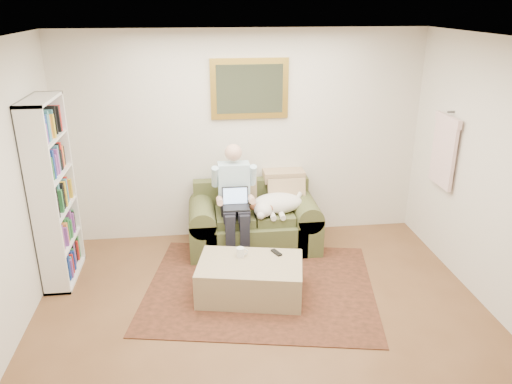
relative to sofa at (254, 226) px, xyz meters
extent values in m
cube|color=brown|center=(-0.08, -2.07, -0.27)|extent=(4.50, 5.00, 0.01)
cube|color=white|center=(-0.08, -2.07, 2.33)|extent=(4.50, 5.00, 0.01)
cube|color=beige|center=(-0.08, 0.43, 1.03)|extent=(4.50, 0.01, 2.60)
cube|color=black|center=(-0.04, -0.96, -0.27)|extent=(2.72, 2.34, 0.01)
cube|color=#5A6234|center=(0.00, -0.03, -0.08)|extent=(1.20, 0.77, 0.39)
cube|color=#5A6234|center=(0.00, 0.30, 0.32)|extent=(1.45, 0.17, 0.40)
cube|color=#5A6234|center=(-0.63, -0.03, -0.03)|extent=(0.32, 0.77, 0.80)
cube|color=#5A6234|center=(0.63, -0.03, -0.03)|extent=(0.32, 0.77, 0.80)
cube|color=#5A6234|center=(-0.24, -0.08, 0.17)|extent=(0.46, 0.52, 0.11)
cube|color=#5A6234|center=(0.24, -0.08, 0.17)|extent=(0.46, 0.52, 0.11)
cube|color=black|center=(-0.24, -0.26, 0.37)|extent=(0.31, 0.21, 0.02)
cube|color=black|center=(-0.24, -0.15, 0.48)|extent=(0.31, 0.06, 0.21)
cube|color=#99BFF2|center=(-0.24, -0.16, 0.48)|extent=(0.28, 0.04, 0.18)
cube|color=tan|center=(-0.17, -1.10, -0.08)|extent=(1.18, 0.88, 0.39)
cylinder|color=white|center=(-0.26, -0.96, 0.16)|extent=(0.08, 0.08, 0.10)
cube|color=black|center=(0.13, -0.94, 0.12)|extent=(0.11, 0.16, 0.02)
cube|color=gold|center=(0.00, 0.41, 1.63)|extent=(0.94, 0.04, 0.72)
cube|color=gray|center=(0.00, 0.39, 1.63)|extent=(0.80, 0.01, 0.58)
camera|label=1|loc=(-0.66, -5.57, 2.63)|focal=35.00mm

